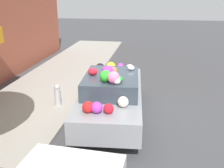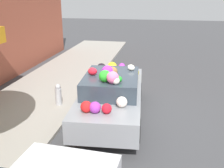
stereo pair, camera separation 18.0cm
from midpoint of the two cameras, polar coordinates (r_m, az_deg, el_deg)
name	(u,v)px [view 1 (the left image)]	position (r m, az deg, el deg)	size (l,w,h in m)	color
ground_plane	(108,116)	(8.05, -1.54, -6.90)	(60.00, 60.00, 0.00)	#424244
sidewalk_curb	(25,108)	(8.90, -18.96, -4.99)	(24.00, 3.20, 0.10)	#9E998E
fire_hydrant	(58,95)	(8.58, -12.36, -2.36)	(0.20, 0.20, 0.70)	#B2B2B7
art_car	(112,93)	(7.72, -0.65, -2.05)	(4.50, 2.01, 1.69)	gray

